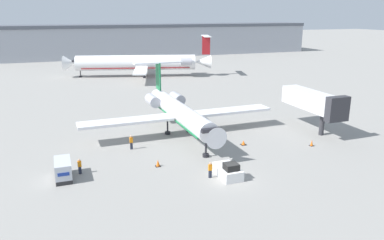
% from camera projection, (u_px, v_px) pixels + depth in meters
% --- Properties ---
extents(ground_plane, '(600.00, 600.00, 0.00)m').
position_uv_depth(ground_plane, '(232.00, 180.00, 39.37)').
color(ground_plane, gray).
extents(terminal_building, '(180.00, 16.80, 12.58)m').
position_uv_depth(terminal_building, '(96.00, 41.00, 145.82)').
color(terminal_building, '#9EA3AD').
rests_on(terminal_building, ground).
extents(airplane_main, '(28.41, 24.31, 9.19)m').
position_uv_depth(airplane_main, '(179.00, 111.00, 53.55)').
color(airplane_main, white).
rests_on(airplane_main, ground).
extents(pushback_tug, '(2.05, 3.80, 1.81)m').
position_uv_depth(pushback_tug, '(228.00, 171.00, 40.02)').
color(pushback_tug, silver).
rests_on(pushback_tug, ground).
extents(luggage_cart, '(1.64, 3.73, 2.03)m').
position_uv_depth(luggage_cart, '(63.00, 170.00, 39.48)').
color(luggage_cart, '#232326').
rests_on(luggage_cart, ground).
extents(worker_near_tug, '(0.40, 0.25, 1.77)m').
position_uv_depth(worker_near_tug, '(210.00, 170.00, 39.69)').
color(worker_near_tug, '#232838').
rests_on(worker_near_tug, ground).
extents(worker_by_wing, '(0.40, 0.26, 1.87)m').
position_uv_depth(worker_by_wing, '(131.00, 142.00, 48.00)').
color(worker_by_wing, '#232838').
rests_on(worker_by_wing, ground).
extents(worker_on_apron, '(0.40, 0.24, 1.73)m').
position_uv_depth(worker_on_apron, '(80.00, 166.00, 40.69)').
color(worker_on_apron, '#232838').
rests_on(worker_on_apron, ground).
extents(traffic_cone_left, '(0.59, 0.59, 0.80)m').
position_uv_depth(traffic_cone_left, '(158.00, 163.00, 42.78)').
color(traffic_cone_left, black).
rests_on(traffic_cone_left, ground).
extents(traffic_cone_right, '(0.71, 0.71, 0.60)m').
position_uv_depth(traffic_cone_right, '(243.00, 143.00, 49.79)').
color(traffic_cone_right, black).
rests_on(traffic_cone_right, ground).
extents(traffic_cone_mid, '(0.51, 0.51, 0.79)m').
position_uv_depth(traffic_cone_mid, '(312.00, 143.00, 49.38)').
color(traffic_cone_mid, black).
rests_on(traffic_cone_mid, ground).
extents(airplane_parked_far_left, '(39.84, 30.44, 10.95)m').
position_uv_depth(airplane_parked_far_left, '(139.00, 63.00, 102.39)').
color(airplane_parked_far_left, white).
rests_on(airplane_parked_far_left, ground).
extents(jet_bridge, '(3.20, 11.80, 6.19)m').
position_uv_depth(jet_bridge, '(314.00, 101.00, 54.74)').
color(jet_bridge, '#2D2D33').
rests_on(jet_bridge, ground).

